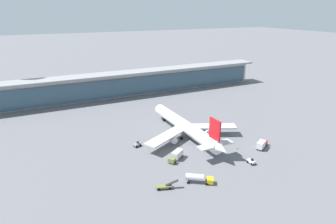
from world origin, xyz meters
The scene contains 10 objects.
ground_plane centered at (0.00, 0.00, 0.00)m, with size 1200.00×1200.00×0.00m, color slate.
airliner_on_stand centered at (1.52, -3.24, 4.72)m, with size 43.30×56.27×15.00m.
service_truck_near_nose_olive centered at (-22.11, -33.00, 0.81)m, with size 6.89×3.34×2.70m.
service_truck_under_wing_olive centered at (-10.83, -18.79, 1.69)m, with size 7.35×5.95×3.10m.
service_truck_mid_apron_red centered at (23.35, -25.36, 1.69)m, with size 7.49×5.57×3.10m.
service_truck_by_tail_white centered at (11.59, -32.90, 0.87)m, with size 2.07×3.06×2.05m.
service_truck_on_taxiway_grey centered at (-20.12, -3.04, 0.87)m, with size 3.27×2.59×2.05m.
service_truck_at_far_stand_yellow centered at (-11.38, -34.69, 1.71)m, with size 8.39×6.66×2.95m.
terminal_building centered at (0.00, 67.36, 7.87)m, with size 183.60×12.80×15.20m.
safety_cone_alpha centered at (14.48, -21.78, 0.32)m, with size 0.62×0.62×0.70m.
Camera 1 is at (-52.48, -98.45, 51.18)m, focal length 30.03 mm.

